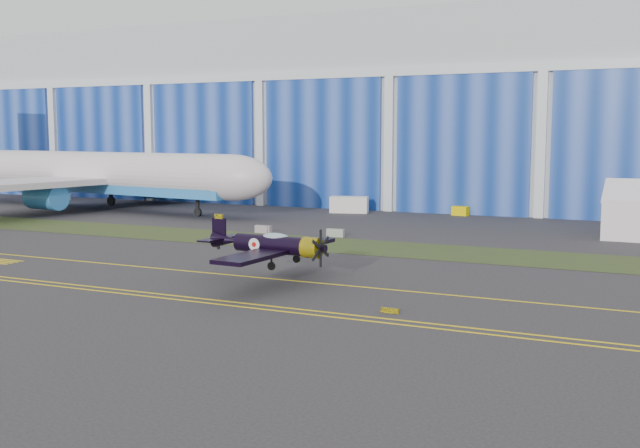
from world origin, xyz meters
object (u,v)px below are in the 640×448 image
at_px(jetliner, 99,128).
at_px(shipping_container, 349,205).
at_px(tug, 460,211).
at_px(warbird, 271,244).

height_order(jetliner, shipping_container, jetliner).
bearing_deg(tug, warbird, -84.41).
height_order(shipping_container, tug, shipping_container).
distance_m(warbird, tug, 54.53).
bearing_deg(jetliner, tug, 22.85).
relative_size(warbird, jetliner, 0.18).
height_order(warbird, shipping_container, warbird).
xyz_separation_m(jetliner, shipping_container, (37.11, 10.90, -11.34)).
bearing_deg(shipping_container, tug, -1.84).
bearing_deg(warbird, jetliner, 145.90).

